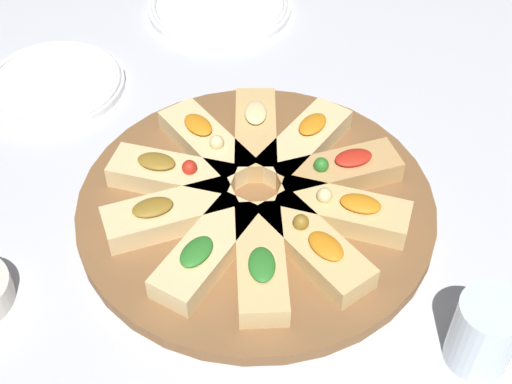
# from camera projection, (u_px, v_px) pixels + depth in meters

# --- Properties ---
(ground_plane) EXTENTS (3.00, 3.00, 0.00)m
(ground_plane) POSITION_uv_depth(u_px,v_px,m) (256.00, 210.00, 0.83)
(ground_plane) COLOR silver
(serving_board) EXTENTS (0.41, 0.41, 0.02)m
(serving_board) POSITION_uv_depth(u_px,v_px,m) (256.00, 205.00, 0.82)
(serving_board) COLOR brown
(serving_board) RESTS_ON ground_plane
(focaccia_slice_0) EXTENTS (0.12, 0.15, 0.04)m
(focaccia_slice_0) POSITION_uv_depth(u_px,v_px,m) (256.00, 132.00, 0.87)
(focaccia_slice_0) COLOR tan
(focaccia_slice_0) RESTS_ON serving_board
(focaccia_slice_1) EXTENTS (0.06, 0.15, 0.04)m
(focaccia_slice_1) POSITION_uv_depth(u_px,v_px,m) (207.00, 143.00, 0.86)
(focaccia_slice_1) COLOR #E5C689
(focaccia_slice_1) RESTS_ON serving_board
(focaccia_slice_2) EXTENTS (0.14, 0.14, 0.04)m
(focaccia_slice_2) POSITION_uv_depth(u_px,v_px,m) (172.00, 175.00, 0.82)
(focaccia_slice_2) COLOR #E5C689
(focaccia_slice_2) RESTS_ON serving_board
(focaccia_slice_3) EXTENTS (0.15, 0.08, 0.04)m
(focaccia_slice_3) POSITION_uv_depth(u_px,v_px,m) (169.00, 214.00, 0.78)
(focaccia_slice_3) COLOR #E5C689
(focaccia_slice_3) RESTS_ON serving_board
(focaccia_slice_4) EXTENTS (0.15, 0.11, 0.04)m
(focaccia_slice_4) POSITION_uv_depth(u_px,v_px,m) (207.00, 251.00, 0.74)
(focaccia_slice_4) COLOR #E5C689
(focaccia_slice_4) RESTS_ON serving_board
(focaccia_slice_5) EXTENTS (0.11, 0.15, 0.04)m
(focaccia_slice_5) POSITION_uv_depth(u_px,v_px,m) (261.00, 262.00, 0.73)
(focaccia_slice_5) COLOR #DBB775
(focaccia_slice_5) RESTS_ON serving_board
(focaccia_slice_6) EXTENTS (0.07, 0.15, 0.04)m
(focaccia_slice_6) POSITION_uv_depth(u_px,v_px,m) (314.00, 246.00, 0.75)
(focaccia_slice_6) COLOR #DBB775
(focaccia_slice_6) RESTS_ON serving_board
(focaccia_slice_7) EXTENTS (0.14, 0.14, 0.04)m
(focaccia_slice_7) POSITION_uv_depth(u_px,v_px,m) (343.00, 210.00, 0.78)
(focaccia_slice_7) COLOR #DBB775
(focaccia_slice_7) RESTS_ON serving_board
(focaccia_slice_8) EXTENTS (0.15, 0.08, 0.04)m
(focaccia_slice_8) POSITION_uv_depth(u_px,v_px,m) (338.00, 171.00, 0.83)
(focaccia_slice_8) COLOR tan
(focaccia_slice_8) RESTS_ON serving_board
(focaccia_slice_9) EXTENTS (0.15, 0.11, 0.04)m
(focaccia_slice_9) POSITION_uv_depth(u_px,v_px,m) (304.00, 142.00, 0.86)
(focaccia_slice_9) COLOR #E5C689
(focaccia_slice_9) RESTS_ON serving_board
(plate_left) EXTENTS (0.19, 0.19, 0.02)m
(plate_left) POSITION_uv_depth(u_px,v_px,m) (53.00, 83.00, 0.98)
(plate_left) COLOR white
(plate_left) RESTS_ON ground_plane
(plate_right) EXTENTS (0.23, 0.23, 0.02)m
(plate_right) POSITION_uv_depth(u_px,v_px,m) (220.00, 6.00, 1.12)
(plate_right) COLOR white
(plate_right) RESTS_ON ground_plane
(water_glass) EXTENTS (0.06, 0.06, 0.08)m
(water_glass) POSITION_uv_depth(u_px,v_px,m) (484.00, 333.00, 0.66)
(water_glass) COLOR silver
(water_glass) RESTS_ON ground_plane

